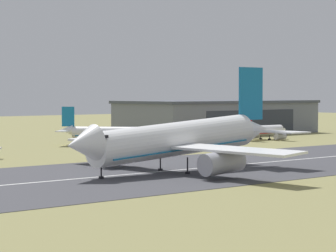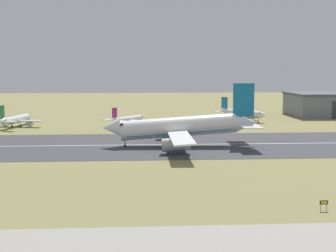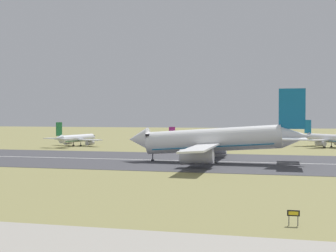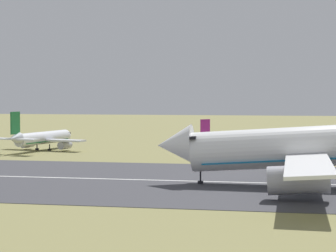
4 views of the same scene
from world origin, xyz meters
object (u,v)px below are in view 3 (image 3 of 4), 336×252
airplane_landing (214,141)px  airplane_parked_east (327,139)px  airplane_parked_west (189,141)px  runway_sign (293,214)px  airplane_parked_far_east (77,139)px

airplane_landing → airplane_parked_east: 71.50m
airplane_landing → airplane_parked_west: (-16.12, 50.26, -3.02)m
airplane_landing → airplane_parked_west: bearing=107.8°
airplane_parked_east → runway_sign: airplane_parked_east is taller
airplane_parked_east → airplane_landing: bearing=-117.3°
airplane_parked_far_east → runway_sign: bearing=-55.6°
airplane_parked_west → runway_sign: size_ratio=10.81×
airplane_parked_west → airplane_parked_east: (48.91, 13.23, 0.77)m
airplane_parked_west → airplane_parked_far_east: size_ratio=0.71×
airplane_landing → airplane_parked_west: 52.87m
airplane_landing → runway_sign: (17.58, -63.95, -4.25)m
airplane_parked_east → airplane_parked_far_east: (-92.38, -14.85, -0.40)m
airplane_landing → airplane_parked_west: airplane_landing is taller
airplane_parked_west → airplane_parked_far_east: airplane_parked_far_east is taller
airplane_parked_far_east → airplane_parked_east: bearing=9.1°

